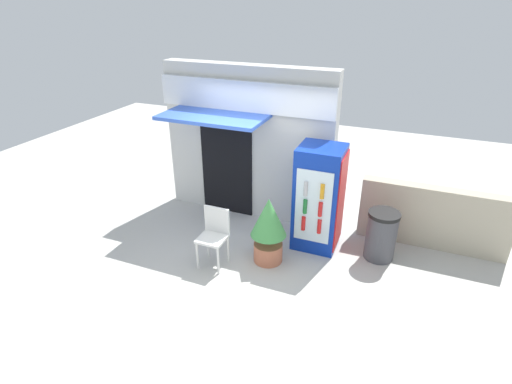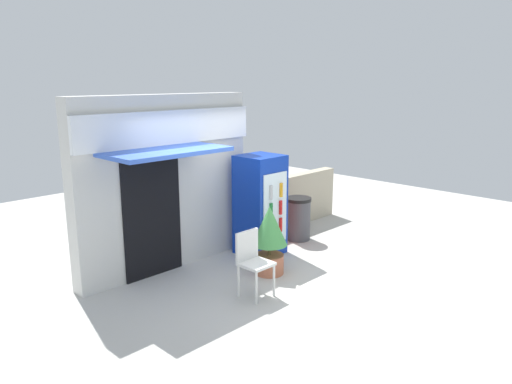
{
  "view_description": "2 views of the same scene",
  "coord_description": "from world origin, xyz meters",
  "px_view_note": "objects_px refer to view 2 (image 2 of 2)",
  "views": [
    {
      "loc": [
        2.24,
        -4.75,
        3.82
      ],
      "look_at": [
        0.18,
        0.34,
        1.11
      ],
      "focal_mm": 28.23,
      "sensor_mm": 36.0,
      "label": 1
    },
    {
      "loc": [
        -4.86,
        -4.63,
        2.99
      ],
      "look_at": [
        0.38,
        0.47,
        1.29
      ],
      "focal_mm": 34.01,
      "sensor_mm": 36.0,
      "label": 2
    }
  ],
  "objects_px": {
    "drink_cooler": "(261,205)",
    "potted_plant_near_shop": "(269,235)",
    "plastic_chair": "(252,258)",
    "trash_bin": "(298,218)"
  },
  "relations": [
    {
      "from": "drink_cooler",
      "to": "potted_plant_near_shop",
      "type": "distance_m",
      "value": 0.98
    },
    {
      "from": "drink_cooler",
      "to": "plastic_chair",
      "type": "xyz_separation_m",
      "value": [
        -1.33,
        -1.11,
        -0.32
      ]
    },
    {
      "from": "plastic_chair",
      "to": "trash_bin",
      "type": "distance_m",
      "value": 2.62
    },
    {
      "from": "plastic_chair",
      "to": "potted_plant_near_shop",
      "type": "height_order",
      "value": "potted_plant_near_shop"
    },
    {
      "from": "drink_cooler",
      "to": "trash_bin",
      "type": "xyz_separation_m",
      "value": [
        1.03,
        0.0,
        -0.46
      ]
    },
    {
      "from": "plastic_chair",
      "to": "trash_bin",
      "type": "relative_size",
      "value": 1.14
    },
    {
      "from": "plastic_chair",
      "to": "potted_plant_near_shop",
      "type": "distance_m",
      "value": 0.83
    },
    {
      "from": "potted_plant_near_shop",
      "to": "trash_bin",
      "type": "bearing_deg",
      "value": 24.8
    },
    {
      "from": "plastic_chair",
      "to": "potted_plant_near_shop",
      "type": "bearing_deg",
      "value": 25.7
    },
    {
      "from": "trash_bin",
      "to": "drink_cooler",
      "type": "bearing_deg",
      "value": -179.96
    }
  ]
}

